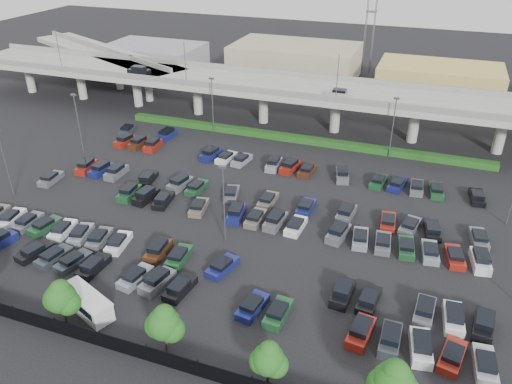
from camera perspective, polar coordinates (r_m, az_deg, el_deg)
ground at (r=68.47m, az=-0.90°, el=-2.00°), size 280.00×280.00×0.00m
overpass at (r=93.70m, az=6.02°, el=11.27°), size 150.00×13.00×15.80m
on_ramp at (r=125.44m, az=-16.91°, el=14.72°), size 50.93×30.13×8.80m
hedge at (r=89.52m, az=4.82°, el=6.08°), size 66.00×1.60×1.10m
fence at (r=48.43m, az=-13.40°, el=-17.23°), size 70.00×0.10×2.00m
tree_row at (r=47.13m, az=-12.00°, el=-14.14°), size 65.07×3.66×5.94m
shuttle_bus at (r=54.30m, az=-18.81°, el=-11.79°), size 7.00×4.58×2.13m
parked_cars at (r=65.54m, az=-2.45°, el=-2.94°), size 62.88×41.64×1.67m
light_poles at (r=68.57m, az=-3.58°, el=3.90°), size 66.90×48.38×10.30m
distant_buildings at (r=121.08m, az=15.59°, el=12.88°), size 138.00×24.00×9.00m
comm_tower at (r=131.37m, az=13.10°, el=19.71°), size 2.40×2.40×30.00m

